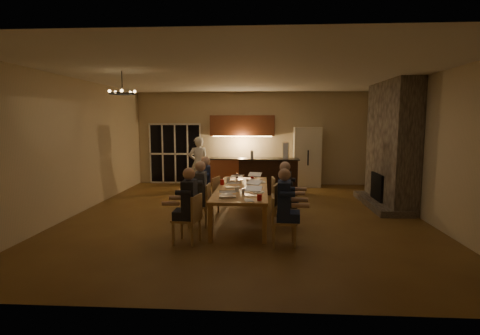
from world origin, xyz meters
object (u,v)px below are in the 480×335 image
person_right_near (284,207)px  laptop_e (236,176)px  redcup_near (260,197)px  can_cola (237,176)px  chair_right_far (282,196)px  laptop_f (254,175)px  chandelier (122,94)px  mug_mid (248,181)px  plate_left (227,195)px  person_left_near (190,206)px  chair_left_near (187,219)px  bar_bottle (252,155)px  chair_right_mid (285,206)px  redcup_far (252,176)px  can_silver (243,191)px  laptop_c (233,182)px  mug_front (237,189)px  dining_table (242,204)px  person_right_mid (285,195)px  standing_person (199,163)px  mug_back (228,179)px  plate_near (259,192)px  chair_left_far (208,195)px  person_left_mid (201,194)px  redcup_mid (222,182)px  laptop_d (252,183)px  bar_blender (286,151)px  bar_island (268,176)px  chair_right_near (284,221)px  refrigerator (307,157)px  laptop_a (228,191)px  chair_left_mid (199,205)px

person_right_near → laptop_e: person_right_near is taller
redcup_near → can_cola: same height
chair_right_far → laptop_f: bearing=46.1°
laptop_e → chandelier: bearing=20.2°
person_right_near → mug_mid: bearing=22.8°
plate_left → person_left_near: bearing=-129.6°
chair_left_near → bar_bottle: size_ratio=3.71×
chair_right_mid → laptop_e: (-1.12, 1.48, 0.42)m
redcup_far → can_silver: same height
laptop_c → mug_front: size_ratio=3.20×
dining_table → laptop_c: size_ratio=9.81×
person_right_mid → plate_left: person_right_mid is taller
dining_table → redcup_near: redcup_near is taller
standing_person → mug_back: bearing=102.6°
person_right_near → person_right_mid: (0.08, 1.13, 0.00)m
can_cola → laptop_e: bearing=-89.9°
mug_front → redcup_far: redcup_far is taller
can_cola → plate_near: bearing=-73.3°
chair_left_far → standing_person: size_ratio=0.52×
person_left_mid → redcup_mid: person_left_mid is taller
can_silver → can_cola: bearing=97.2°
chandelier → laptop_d: chandelier is taller
person_right_mid → chair_right_mid: bearing=-20.6°
bar_bottle → bar_blender: (1.02, 0.10, 0.12)m
bar_island → mug_front: bearing=-99.2°
can_cola → person_left_mid: bearing=-109.0°
laptop_c → bar_bottle: bearing=-110.8°
standing_person → laptop_c: standing_person is taller
dining_table → laptop_f: laptop_f is taller
laptop_e → plate_near: 1.70m
person_left_mid → person_right_mid: (1.74, 0.02, 0.00)m
laptop_e → plate_near: laptop_e is taller
chair_left_far → bar_blender: 3.42m
redcup_near → plate_near: size_ratio=0.48×
standing_person → plate_near: standing_person is taller
dining_table → plate_left: size_ratio=12.76×
person_left_mid → laptop_d: 1.14m
dining_table → chandelier: size_ratio=5.87×
laptop_e → mug_mid: bearing=108.0°
laptop_c → redcup_far: bearing=-120.5°
chair_right_near → laptop_d: (-0.61, 1.49, 0.42)m
chair_right_far → laptop_d: bearing=130.8°
refrigerator → can_silver: refrigerator is taller
laptop_e → plate_left: size_ratio=1.30×
mug_back → laptop_a: bearing=-84.9°
plate_left → chair_left_mid: bearing=147.8°
laptop_e → redcup_mid: size_ratio=2.67×
can_silver → bar_blender: bar_blender is taller
chair_left_near → laptop_a: laptop_a is taller
mug_mid → redcup_far: 0.82m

